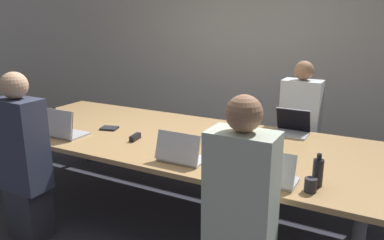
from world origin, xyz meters
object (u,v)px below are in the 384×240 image
person_near_right (240,216)px  laptop_far_right (292,127)px  cup_near_right (311,185)px  laptop_near_left (63,129)px  person_near_left (23,161)px  person_far_right (299,130)px  stapler (135,137)px  laptop_near_midright (180,153)px  bottle_near_left (55,120)px  bottle_near_right (318,172)px  cup_near_left (52,126)px  laptop_near_right (269,173)px  cup_near_midright (214,160)px

person_near_right → laptop_far_right: bearing=-86.9°
person_near_right → cup_near_right: person_near_right is taller
laptop_near_left → person_near_left: person_near_left is taller
person_far_right → stapler: size_ratio=9.08×
cup_near_right → laptop_near_midright: bearing=176.6°
laptop_near_left → bottle_near_left: (-0.25, 0.13, 0.02)m
bottle_near_left → cup_near_right: bottle_near_left is taller
cup_near_right → bottle_near_right: bearing=79.3°
person_near_left → person_far_right: person_near_left is taller
cup_near_left → laptop_near_left: bearing=-20.6°
cup_near_left → laptop_far_right: laptop_far_right is taller
laptop_near_right → stapler: 1.37m
laptop_near_left → cup_near_midright: 1.53m
cup_near_left → cup_near_midright: cup_near_midright is taller
laptop_near_midright → stapler: size_ratio=2.34×
person_near_left → bottle_near_right: size_ratio=6.38×
person_far_right → laptop_near_right: person_far_right is taller
bottle_near_left → laptop_far_right: size_ratio=0.71×
cup_near_midright → person_near_left: bearing=-162.2°
person_near_left → laptop_near_right: bearing=-168.6°
person_near_left → cup_near_right: size_ratio=15.67×
laptop_near_left → laptop_far_right: (1.84, 1.09, -0.01)m
person_near_left → cup_near_right: (2.21, 0.39, 0.11)m
bottle_near_left → cup_near_right: (2.49, -0.22, -0.05)m
bottle_near_left → laptop_near_right: bearing=-5.5°
laptop_near_right → cup_near_left: bearing=-4.5°
cup_near_left → person_far_right: bearing=35.0°
laptop_far_right → person_near_right: (0.08, -1.54, -0.14)m
person_far_right → cup_near_left: bearing=-145.0°
bottle_near_left → bottle_near_right: bearing=-2.5°
cup_near_midright → person_near_right: person_near_right is taller
person_near_left → bottle_near_right: (2.23, 0.50, 0.16)m
laptop_far_right → person_near_right: bearing=-86.9°
person_near_left → stapler: 0.94m
laptop_near_right → person_near_right: (-0.05, -0.38, -0.14)m
cup_near_left → laptop_far_right: bearing=25.4°
laptop_near_right → person_near_right: bearing=82.3°
cup_near_left → cup_near_right: 2.50m
cup_near_left → person_far_right: (2.06, 1.44, -0.13)m
cup_near_left → person_far_right: 2.52m
bottle_near_right → cup_near_left: bearing=178.4°
laptop_near_right → stapler: size_ratio=2.33×
cup_near_left → person_far_right: size_ratio=0.07×
cup_near_right → bottle_near_right: size_ratio=0.41×
laptop_near_midright → cup_near_midright: size_ratio=3.57×
cup_near_midright → person_near_right: (0.39, -0.47, -0.12)m
bottle_near_left → person_far_right: bearing=34.2°
cup_near_left → bottle_near_right: bearing=-1.6°
person_near_left → cup_near_midright: bearing=-162.2°
laptop_near_midright → cup_near_right: (0.98, -0.06, -0.02)m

